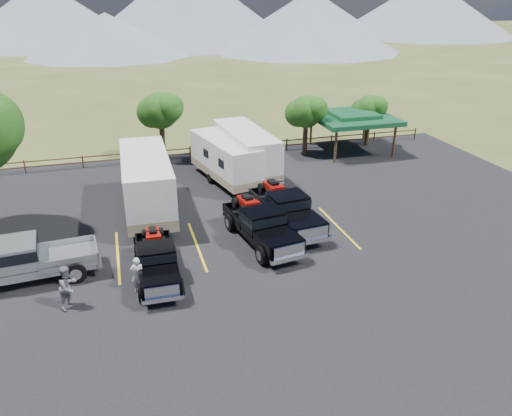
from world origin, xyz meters
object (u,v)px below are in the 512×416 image
object	(u,v)px
pavilion	(352,117)
person_a	(138,275)
rig_center	(261,224)
person_b	(68,287)
trailer_center	(225,160)
trailer_left	(147,184)
rig_right	(286,208)
trailer_right	(246,152)
pickup_silver	(24,260)
rig_left	(157,259)

from	to	relation	value
pavilion	person_a	size ratio (longest dim) A/B	3.69
rig_center	person_b	size ratio (longest dim) A/B	3.38
trailer_center	person_b	world-z (taller)	trailer_center
trailer_center	trailer_left	bearing A→B (deg)	-157.47
rig_right	trailer_left	distance (m)	8.18
trailer_left	trailer_right	xyz separation A→B (m)	(7.21, 4.73, -0.12)
person_b	trailer_right	bearing A→B (deg)	-1.97
pavilion	trailer_left	world-z (taller)	trailer_left
person_b	person_a	bearing A→B (deg)	-44.14
trailer_right	person_b	xyz separation A→B (m)	(-11.22, -13.42, -0.77)
person_a	person_b	bearing A→B (deg)	11.87
pavilion	rig_right	xyz separation A→B (m)	(-9.79, -11.94, -1.70)
rig_center	trailer_right	distance (m)	10.17
person_b	trailer_left	bearing A→B (deg)	13.17
trailer_left	pickup_silver	bearing A→B (deg)	-134.39
trailer_left	person_a	bearing A→B (deg)	-97.04
pickup_silver	person_b	distance (m)	3.41
rig_center	person_a	distance (m)	7.19
rig_left	rig_center	bearing A→B (deg)	20.67
pickup_silver	trailer_right	bearing A→B (deg)	123.54
pickup_silver	person_b	world-z (taller)	pickup_silver
rig_right	trailer_right	distance (m)	8.52
pavilion	person_b	xyz separation A→B (m)	(-21.02, -16.87, -1.78)
trailer_right	person_b	world-z (taller)	trailer_right
trailer_center	person_b	bearing A→B (deg)	-139.82
trailer_left	trailer_center	world-z (taller)	trailer_left
rig_center	person_b	distance (m)	9.95
rig_right	person_b	size ratio (longest dim) A/B	3.49
pavilion	person_a	xyz separation A→B (m)	(-18.19, -16.48, -1.91)
rig_center	rig_right	bearing A→B (deg)	28.99
pavilion	trailer_left	xyz separation A→B (m)	(-17.01, -8.19, -0.89)
pavilion	rig_center	world-z (taller)	pavilion
pickup_silver	person_a	world-z (taller)	pickup_silver
rig_center	trailer_left	world-z (taller)	trailer_left
rig_center	pickup_silver	size ratio (longest dim) A/B	0.95
rig_left	trailer_left	xyz separation A→B (m)	(0.24, 7.22, 0.97)
pavilion	rig_left	distance (m)	23.21
rig_center	trailer_left	bearing A→B (deg)	126.56
pickup_silver	person_b	bearing A→B (deg)	31.36
pavilion	rig_right	distance (m)	15.54
rig_right	person_a	world-z (taller)	rig_right
rig_center	trailer_center	bearing A→B (deg)	79.64
trailer_left	person_a	size ratio (longest dim) A/B	6.07
rig_right	person_b	xyz separation A→B (m)	(-11.22, -4.93, -0.09)
rig_right	pavilion	bearing A→B (deg)	44.90
rig_left	trailer_center	distance (m)	12.57
rig_left	person_a	world-z (taller)	rig_left
trailer_right	person_b	bearing A→B (deg)	-134.88
pickup_silver	person_a	size ratio (longest dim) A/B	4.06
trailer_right	rig_left	bearing A→B (deg)	-126.94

